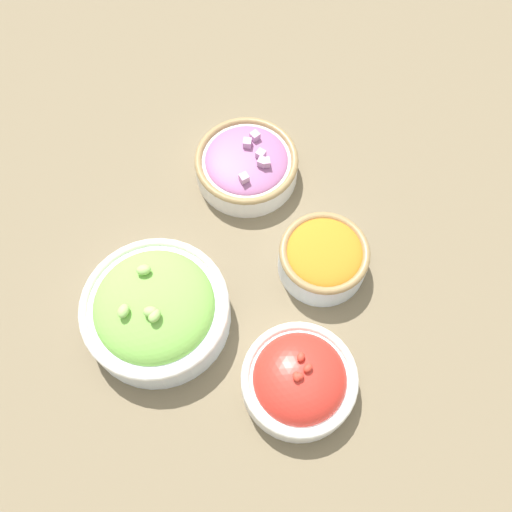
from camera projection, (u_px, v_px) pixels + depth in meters
The scene contains 5 objects.
ground_plane at pixel (256, 264), 0.88m from camera, with size 3.00×3.00×0.00m, color #75664C.
bowl_cherry_tomatoes at pixel (299, 380), 0.77m from camera, with size 0.16×0.16×0.08m.
bowl_red_onion at pixel (247, 164), 0.92m from camera, with size 0.17×0.17×0.06m.
bowl_lettuce at pixel (156, 309), 0.81m from camera, with size 0.21×0.21×0.10m.
bowl_carrots at pixel (323, 257), 0.85m from camera, with size 0.13×0.13×0.06m.
Camera 1 is at (0.35, 0.08, 0.80)m, focal length 40.00 mm.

